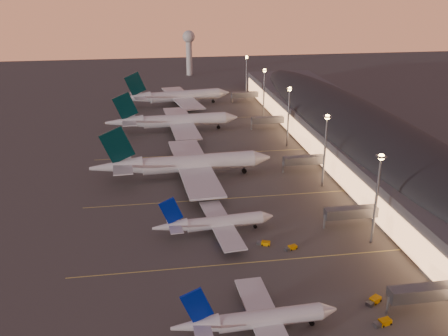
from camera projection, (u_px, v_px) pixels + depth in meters
ground at (243, 253)px, 132.23m from camera, size 700.00×700.00×0.00m
airliner_narrow_south at (256, 320)px, 101.35m from camera, size 34.86×31.11×12.47m
airliner_narrow_north at (215, 223)px, 141.26m from camera, size 35.26×31.63×12.59m
airliner_wide_near at (183, 164)px, 179.75m from camera, size 65.62×59.82×21.00m
airliner_wide_mid at (173, 121)px, 234.58m from camera, size 62.50×56.96×20.01m
airliner_wide_far at (176, 97)px, 282.25m from camera, size 64.16×59.13×20.57m
terminal_building at (357, 132)px, 205.00m from camera, size 56.35×255.00×17.46m
light_masts at (303, 119)px, 191.19m from camera, size 2.20×217.20×25.90m
radar_tower at (189, 45)px, 365.72m from camera, size 9.00×9.00×32.50m
lane_markings at (220, 193)px, 169.13m from camera, size 90.00×180.36×0.00m
baggage_tug_a at (383, 322)px, 104.70m from camera, size 4.17×2.44×1.17m
baggage_tug_b at (374, 301)px, 111.73m from camera, size 4.27×3.52×1.21m
baggage_tug_c at (264, 243)px, 136.04m from camera, size 3.85×2.65×1.07m
baggage_tug_d at (291, 248)px, 133.82m from camera, size 3.68×2.34×1.02m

